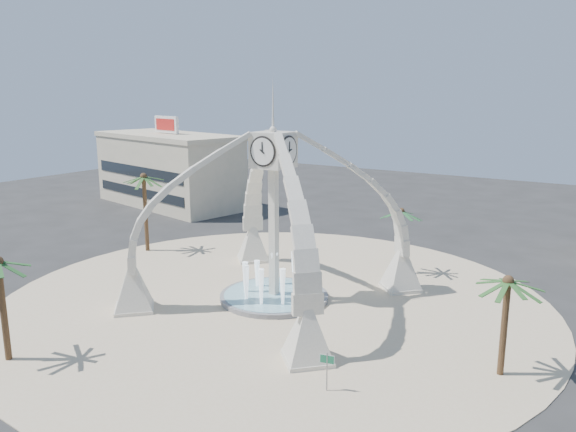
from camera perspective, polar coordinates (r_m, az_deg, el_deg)
The scene contains 9 objects.
ground at distance 41.98m, azimuth -1.42°, elevation -8.45°, with size 140.00×140.00×0.00m, color #282828.
plaza at distance 41.96m, azimuth -1.42°, elevation -8.41°, with size 40.00×40.00×0.06m, color beige.
clock_tower at distance 40.12m, azimuth -1.47°, elevation 0.24°, with size 17.94×17.94×16.30m.
fountain at distance 41.87m, azimuth -1.42°, elevation -8.08°, with size 8.00×8.00×3.62m.
building_nw at distance 77.36m, azimuth -12.04°, elevation 4.66°, with size 23.75×13.73×11.90m.
palm_east at distance 31.64m, azimuth 21.45°, elevation -6.30°, with size 4.38×4.38×6.07m.
palm_west at distance 54.42m, azimuth -14.46°, elevation 3.77°, with size 5.35×5.35×8.02m.
palm_north at distance 47.08m, azimuth 11.44°, elevation 0.38°, with size 3.56×3.56×6.05m.
street_sign at distance 29.45m, azimuth 3.99°, elevation -14.78°, with size 0.77×0.19×2.13m.
Camera 1 is at (22.03, -32.43, 15.00)m, focal length 35.00 mm.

